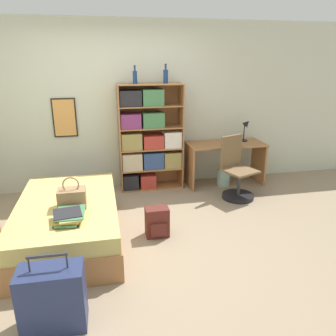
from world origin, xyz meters
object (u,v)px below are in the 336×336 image
at_px(suitcase, 53,298).
at_px(bottle_brown, 166,76).
at_px(book_stack_on_bed, 69,216).
at_px(handbag, 72,198).
at_px(bookcase, 147,140).
at_px(bed, 69,221).
at_px(desk, 225,155).
at_px(desk_chair, 236,179).
at_px(bottle_green, 135,77).
at_px(waste_bin, 223,177).
at_px(desk_lamp, 246,127).
at_px(backpack, 157,222).

height_order(suitcase, bottle_brown, bottle_brown).
bearing_deg(book_stack_on_bed, handbag, 87.50).
bearing_deg(bookcase, bed, -128.69).
height_order(bed, bookcase, bookcase).
bearing_deg(desk, desk_chair, -92.81).
xyz_separation_m(handbag, suitcase, (-0.09, -1.21, -0.32)).
distance_m(handbag, bottle_green, 2.13).
height_order(desk_chair, waste_bin, desk_chair).
bearing_deg(bottle_green, desk, -2.27).
height_order(bookcase, bottle_green, bottle_green).
xyz_separation_m(suitcase, desk, (2.44, 2.68, 0.24)).
bearing_deg(suitcase, handbag, 85.56).
xyz_separation_m(book_stack_on_bed, desk_chair, (2.34, 1.23, -0.22)).
relative_size(suitcase, desk_lamp, 1.74).
bearing_deg(bookcase, desk_lamp, -0.26).
distance_m(bed, desk_lamp, 3.23).
bearing_deg(desk_lamp, book_stack_on_bed, -145.48).
relative_size(bottle_green, bottle_brown, 0.93).
bearing_deg(desk, waste_bin, -120.40).
bearing_deg(desk_lamp, desk, -166.86).
relative_size(bed, desk_lamp, 4.84).
height_order(bookcase, bottle_brown, bottle_brown).
bearing_deg(bottle_brown, desk_lamp, 1.05).
bearing_deg(bed, bookcase, 51.31).
height_order(bed, suitcase, suitcase).
height_order(suitcase, backpack, suitcase).
bearing_deg(bottle_brown, desk_chair, -33.18).
bearing_deg(suitcase, book_stack_on_bed, 84.85).
relative_size(handbag, desk_lamp, 0.93).
bearing_deg(bottle_green, bottle_brown, 0.62).
bearing_deg(desk, desk_lamp, 13.14).
distance_m(suitcase, bottle_green, 3.28).
relative_size(bottle_brown, desk_lamp, 0.75).
bearing_deg(desk_lamp, bottle_brown, -178.95).
bearing_deg(backpack, desk_chair, 33.00).
xyz_separation_m(suitcase, backpack, (1.04, 1.22, -0.09)).
xyz_separation_m(bed, bottle_green, (0.98, 1.39, 1.53)).
xyz_separation_m(suitcase, desk_chair, (2.42, 2.11, 0.04)).
bearing_deg(bed, bottle_brown, 44.22).
bearing_deg(bottle_green, suitcase, -109.91).
distance_m(book_stack_on_bed, waste_bin, 2.94).
xyz_separation_m(book_stack_on_bed, bookcase, (1.08, 1.89, 0.28)).
height_order(bottle_brown, desk_chair, bottle_brown).
xyz_separation_m(desk, backpack, (-1.41, -1.46, -0.32)).
bearing_deg(suitcase, desk_chair, 41.15).
relative_size(backpack, waste_bin, 1.34).
bearing_deg(handbag, waste_bin, 31.48).
xyz_separation_m(handbag, waste_bin, (2.32, 1.42, -0.45)).
height_order(bookcase, desk, bookcase).
distance_m(handbag, suitcase, 1.25).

